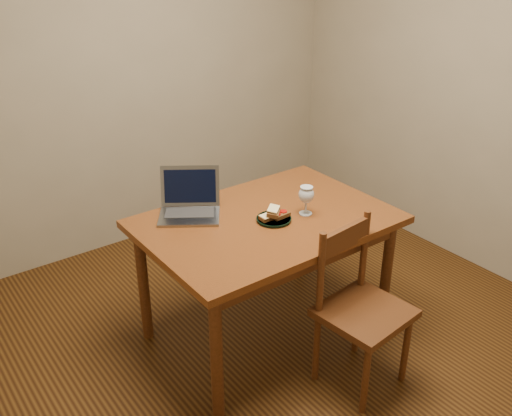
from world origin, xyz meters
TOP-DOWN VIEW (x-y plane):
  - floor at (0.00, 0.00)m, footprint 3.20×3.20m
  - back_wall at (0.00, 1.61)m, footprint 3.20×0.02m
  - right_wall at (1.61, 0.00)m, footprint 0.02×3.20m
  - table at (-0.03, 0.10)m, footprint 1.30×0.90m
  - chair at (0.12, -0.47)m, footprint 0.45×0.43m
  - plate at (-0.02, 0.06)m, footprint 0.18×0.18m
  - sandwich_cheese at (-0.05, 0.07)m, footprint 0.09×0.06m
  - sandwich_tomato at (0.02, 0.05)m, footprint 0.10×0.06m
  - sandwich_top at (-0.02, 0.06)m, footprint 0.12×0.12m
  - milk_glass at (0.17, 0.02)m, footprint 0.08×0.08m
  - laptop at (-0.32, 0.41)m, footprint 0.42×0.42m

SIDE VIEW (x-z plane):
  - floor at x=0.00m, z-range -0.02..0.00m
  - chair at x=0.12m, z-range 0.25..0.69m
  - table at x=-0.03m, z-range 0.28..1.02m
  - plate at x=-0.02m, z-range 0.74..0.76m
  - sandwich_cheese at x=-0.05m, z-range 0.76..0.78m
  - sandwich_tomato at x=0.02m, z-range 0.76..0.79m
  - sandwich_top at x=-0.02m, z-range 0.78..0.81m
  - laptop at x=-0.32m, z-range 0.69..0.92m
  - milk_glass at x=0.17m, z-range 0.74..0.90m
  - back_wall at x=0.00m, z-range 0.00..2.60m
  - right_wall at x=1.61m, z-range 0.00..2.60m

